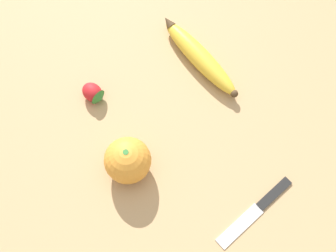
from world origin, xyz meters
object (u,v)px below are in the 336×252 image
Objects in this scene: orange at (128,160)px; paring_knife at (258,209)px; strawberry at (94,93)px; banana at (199,57)px.

paring_knife is (-0.08, 0.22, -0.04)m from orange.
orange is 0.16m from strawberry.
orange reaches higher than paring_knife.
strawberry is 0.28× the size of paring_knife.
paring_knife is at bearing 110.28° from orange.
orange reaches higher than strawberry.
banana is 2.67× the size of orange.
orange is 1.71× the size of strawberry.
strawberry is at bearing 73.60° from banana.
paring_knife is (0.17, 0.26, -0.02)m from banana.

